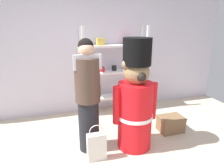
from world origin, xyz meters
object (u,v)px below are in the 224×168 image
teddy_bear_guard (135,101)px  display_crate (171,124)px  person_shopper (88,96)px  merchandise_shelf (115,70)px  shopping_bag (97,146)px

teddy_bear_guard → display_crate: 1.01m
person_shopper → teddy_bear_guard: bearing=-11.6°
merchandise_shelf → display_crate: bearing=-60.1°
shopping_bag → display_crate: size_ratio=1.25×
person_shopper → merchandise_shelf: bearing=57.2°
teddy_bear_guard → shopping_bag: size_ratio=3.09×
person_shopper → shopping_bag: person_shopper is taller
shopping_bag → teddy_bear_guard: bearing=13.7°
person_shopper → display_crate: person_shopper is taller
teddy_bear_guard → merchandise_shelf: bearing=84.8°
merchandise_shelf → display_crate: (0.65, -1.14, -0.76)m
merchandise_shelf → teddy_bear_guard: size_ratio=1.08×
teddy_bear_guard → display_crate: size_ratio=3.85×
display_crate → teddy_bear_guard: bearing=-164.5°
shopping_bag → display_crate: shopping_bag is taller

